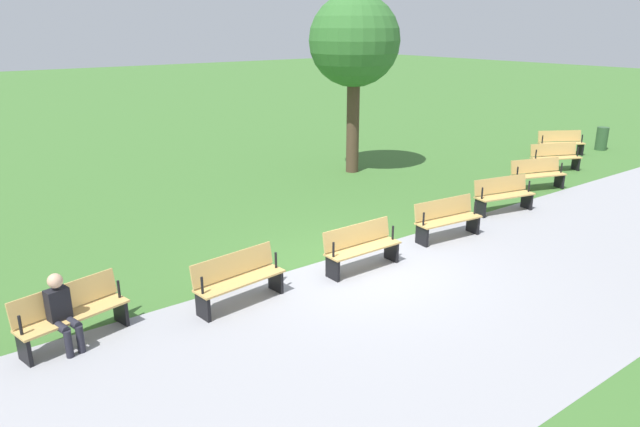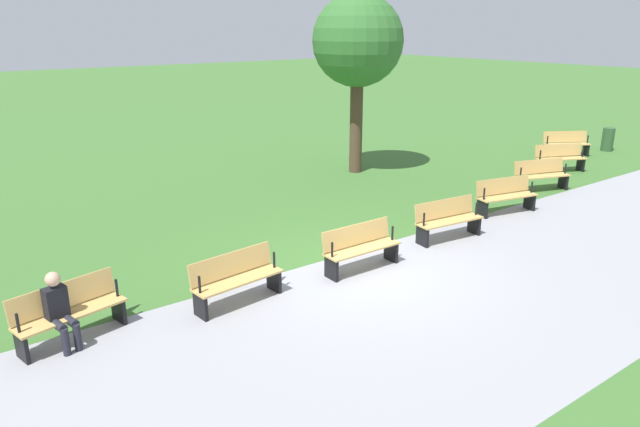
{
  "view_description": "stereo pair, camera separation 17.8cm",
  "coord_description": "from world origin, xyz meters",
  "px_view_note": "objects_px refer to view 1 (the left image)",
  "views": [
    {
      "loc": [
        7.08,
        7.94,
        4.65
      ],
      "look_at": [
        0.0,
        -1.42,
        0.8
      ],
      "focal_mm": 32.55,
      "sensor_mm": 36.0,
      "label": 1
    },
    {
      "loc": [
        6.94,
        8.04,
        4.65
      ],
      "look_at": [
        0.0,
        -1.42,
        0.8
      ],
      "focal_mm": 32.55,
      "sensor_mm": 36.0,
      "label": 2
    }
  ],
  "objects_px": {
    "bench_5": "(361,246)",
    "bench_6": "(238,278)",
    "bench_4": "(447,218)",
    "tree_0": "(354,42)",
    "bench_3": "(503,194)",
    "bench_0": "(561,142)",
    "trash_bin": "(602,139)",
    "bench_2": "(537,174)",
    "bench_7": "(71,313)",
    "person_seated": "(62,310)",
    "bench_1": "(555,157)"
  },
  "relations": [
    {
      "from": "bench_7",
      "to": "trash_bin",
      "type": "distance_m",
      "value": 20.39
    },
    {
      "from": "bench_2",
      "to": "tree_0",
      "type": "distance_m",
      "value": 6.78
    },
    {
      "from": "bench_0",
      "to": "trash_bin",
      "type": "height_order",
      "value": "bench_0"
    },
    {
      "from": "bench_4",
      "to": "bench_5",
      "type": "relative_size",
      "value": 1.02
    },
    {
      "from": "bench_6",
      "to": "bench_0",
      "type": "bearing_deg",
      "value": -173.91
    },
    {
      "from": "tree_0",
      "to": "trash_bin",
      "type": "relative_size",
      "value": 6.34
    },
    {
      "from": "bench_6",
      "to": "bench_4",
      "type": "bearing_deg",
      "value": 173.85
    },
    {
      "from": "trash_bin",
      "to": "tree_0",
      "type": "bearing_deg",
      "value": -17.73
    },
    {
      "from": "bench_7",
      "to": "trash_bin",
      "type": "xyz_separation_m",
      "value": [
        -20.24,
        -2.48,
        -0.03
      ]
    },
    {
      "from": "bench_4",
      "to": "bench_7",
      "type": "height_order",
      "value": "same"
    },
    {
      "from": "person_seated",
      "to": "trash_bin",
      "type": "distance_m",
      "value": 20.57
    },
    {
      "from": "bench_1",
      "to": "bench_6",
      "type": "bearing_deg",
      "value": 33.8
    },
    {
      "from": "bench_3",
      "to": "bench_4",
      "type": "bearing_deg",
      "value": 21.49
    },
    {
      "from": "bench_6",
      "to": "person_seated",
      "type": "xyz_separation_m",
      "value": [
        2.81,
        -0.25,
        0.17
      ]
    },
    {
      "from": "bench_2",
      "to": "tree_0",
      "type": "relative_size",
      "value": 0.31
    },
    {
      "from": "bench_5",
      "to": "trash_bin",
      "type": "xyz_separation_m",
      "value": [
        -14.9,
        -3.05,
        -0.03
      ]
    },
    {
      "from": "tree_0",
      "to": "bench_3",
      "type": "bearing_deg",
      "value": 93.29
    },
    {
      "from": "bench_7",
      "to": "trash_bin",
      "type": "bearing_deg",
      "value": 174.68
    },
    {
      "from": "bench_1",
      "to": "trash_bin",
      "type": "bearing_deg",
      "value": -145.38
    },
    {
      "from": "bench_2",
      "to": "bench_7",
      "type": "bearing_deg",
      "value": 21.52
    },
    {
      "from": "bench_5",
      "to": "bench_0",
      "type": "bearing_deg",
      "value": -164.69
    },
    {
      "from": "bench_0",
      "to": "bench_2",
      "type": "relative_size",
      "value": 0.97
    },
    {
      "from": "tree_0",
      "to": "bench_6",
      "type": "bearing_deg",
      "value": 38.28
    },
    {
      "from": "bench_3",
      "to": "tree_0",
      "type": "xyz_separation_m",
      "value": [
        0.32,
        -5.64,
        3.63
      ]
    },
    {
      "from": "bench_3",
      "to": "tree_0",
      "type": "relative_size",
      "value": 0.31
    },
    {
      "from": "bench_6",
      "to": "trash_bin",
      "type": "distance_m",
      "value": 17.82
    },
    {
      "from": "bench_2",
      "to": "trash_bin",
      "type": "bearing_deg",
      "value": -147.29
    },
    {
      "from": "bench_2",
      "to": "bench_5",
      "type": "xyz_separation_m",
      "value": [
        7.93,
        1.28,
        0.0
      ]
    },
    {
      "from": "bench_3",
      "to": "bench_0",
      "type": "bearing_deg",
      "value": -146.26
    },
    {
      "from": "bench_2",
      "to": "bench_5",
      "type": "relative_size",
      "value": 1.04
    },
    {
      "from": "bench_0",
      "to": "bench_3",
      "type": "bearing_deg",
      "value": 52.21
    },
    {
      "from": "bench_2",
      "to": "bench_3",
      "type": "xyz_separation_m",
      "value": [
        2.59,
        0.71,
        0.0
      ]
    },
    {
      "from": "bench_1",
      "to": "bench_5",
      "type": "xyz_separation_m",
      "value": [
        10.43,
        2.26,
        0.0
      ]
    },
    {
      "from": "bench_7",
      "to": "bench_0",
      "type": "bearing_deg",
      "value": 176.87
    },
    {
      "from": "bench_4",
      "to": "bench_6",
      "type": "height_order",
      "value": "same"
    },
    {
      "from": "trash_bin",
      "to": "bench_0",
      "type": "bearing_deg",
      "value": -12.17
    },
    {
      "from": "bench_1",
      "to": "person_seated",
      "type": "height_order",
      "value": "person_seated"
    },
    {
      "from": "bench_0",
      "to": "bench_1",
      "type": "bearing_deg",
      "value": 58.34
    },
    {
      "from": "bench_2",
      "to": "bench_3",
      "type": "height_order",
      "value": "same"
    },
    {
      "from": "bench_0",
      "to": "bench_7",
      "type": "distance_m",
      "value": 18.38
    },
    {
      "from": "bench_4",
      "to": "bench_6",
      "type": "xyz_separation_m",
      "value": [
        5.37,
        -0.0,
        0.0
      ]
    },
    {
      "from": "bench_5",
      "to": "bench_6",
      "type": "height_order",
      "value": "same"
    },
    {
      "from": "bench_0",
      "to": "bench_6",
      "type": "distance_m",
      "value": 15.85
    },
    {
      "from": "bench_6",
      "to": "bench_3",
      "type": "bearing_deg",
      "value": 176.91
    },
    {
      "from": "bench_4",
      "to": "bench_6",
      "type": "distance_m",
      "value": 5.37
    },
    {
      "from": "person_seated",
      "to": "bench_7",
      "type": "bearing_deg",
      "value": -143.6
    },
    {
      "from": "bench_2",
      "to": "bench_3",
      "type": "bearing_deg",
      "value": 33.77
    },
    {
      "from": "bench_7",
      "to": "person_seated",
      "type": "xyz_separation_m",
      "value": [
        0.16,
        0.18,
        0.17
      ]
    },
    {
      "from": "person_seated",
      "to": "trash_bin",
      "type": "bearing_deg",
      "value": 175.12
    },
    {
      "from": "bench_0",
      "to": "bench_2",
      "type": "bearing_deg",
      "value": 55.27
    }
  ]
}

